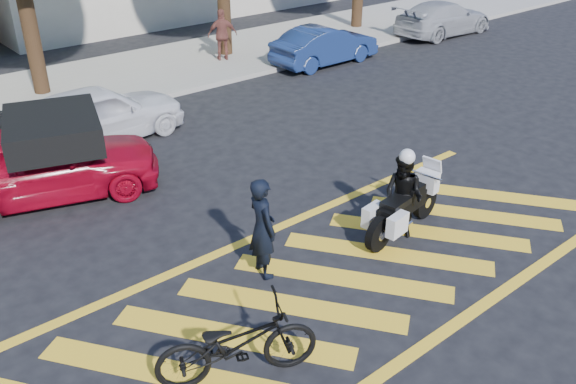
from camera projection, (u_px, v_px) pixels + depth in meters
ground at (320, 290)px, 9.73m from camera, size 90.00×90.00×0.00m
sidewalk at (43, 94)px, 17.82m from camera, size 60.00×5.00×0.15m
crosswalk at (318, 291)px, 9.70m from camera, size 12.33×4.00×0.01m
officer_bike at (262, 228)px, 9.73m from camera, size 0.52×0.70×1.75m
bicycle at (237, 344)px, 7.82m from camera, size 2.25×1.54×1.12m
police_motorcycle at (403, 208)px, 10.98m from camera, size 2.19×0.80×0.97m
officer_moto at (403, 196)px, 10.85m from camera, size 0.70×0.84×1.56m
red_convertible at (42, 163)px, 12.11m from camera, size 4.86×3.13×1.54m
parked_mid_right at (98, 114)px, 14.62m from camera, size 4.28×1.94×1.43m
parked_right at (325, 45)px, 20.51m from camera, size 3.88×1.36×1.28m
parked_far_right at (443, 18)px, 24.12m from camera, size 4.54×1.92×1.31m
pedestrian_right at (222, 35)px, 20.37m from camera, size 1.07×0.79×1.69m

